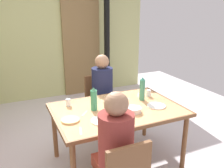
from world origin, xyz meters
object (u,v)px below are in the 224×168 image
object	(u,v)px
chair_far_diner	(99,100)
water_bottle_green_near	(94,100)
dining_table	(117,113)
water_bottle_green_far	(142,89)
serving_bowl_center	(134,110)
person_near_diner	(115,141)
person_far_diner	(103,85)

from	to	relation	value
chair_far_diner	water_bottle_green_near	bearing A→B (deg)	64.55
dining_table	water_bottle_green_far	distance (m)	0.46
water_bottle_green_far	dining_table	bearing A→B (deg)	-165.20
dining_table	chair_far_diner	bearing A→B (deg)	82.60
water_bottle_green_near	water_bottle_green_far	bearing A→B (deg)	3.60
serving_bowl_center	person_near_diner	bearing A→B (deg)	-131.75
dining_table	person_near_diner	size ratio (longest dim) A/B	1.90
chair_far_diner	serving_bowl_center	bearing A→B (deg)	90.38
water_bottle_green_near	dining_table	bearing A→B (deg)	-13.30
dining_table	serving_bowl_center	xyz separation A→B (m)	(0.12, -0.18, 0.09)
water_bottle_green_near	serving_bowl_center	distance (m)	0.46
dining_table	chair_far_diner	world-z (taller)	chair_far_diner
water_bottle_green_near	serving_bowl_center	size ratio (longest dim) A/B	1.59
person_near_diner	serving_bowl_center	xyz separation A→B (m)	(0.48, 0.54, -0.03)
person_near_diner	person_far_diner	xyz separation A→B (m)	(0.47, 1.43, 0.00)
dining_table	water_bottle_green_far	bearing A→B (deg)	14.80
water_bottle_green_far	chair_far_diner	bearing A→B (deg)	110.74
chair_far_diner	person_far_diner	bearing A→B (deg)	90.00
serving_bowl_center	person_far_diner	bearing A→B (deg)	90.44
person_near_diner	serving_bowl_center	size ratio (longest dim) A/B	4.53
person_far_diner	serving_bowl_center	world-z (taller)	person_far_diner
dining_table	person_near_diner	xyz separation A→B (m)	(-0.36, -0.71, 0.12)
person_far_diner	serving_bowl_center	bearing A→B (deg)	90.44
dining_table	chair_far_diner	distance (m)	0.87
chair_far_diner	water_bottle_green_far	distance (m)	0.88
water_bottle_green_near	person_far_diner	bearing A→B (deg)	60.08
chair_far_diner	water_bottle_green_far	world-z (taller)	water_bottle_green_far
chair_far_diner	water_bottle_green_far	xyz separation A→B (m)	(0.28, -0.75, 0.37)
dining_table	serving_bowl_center	bearing A→B (deg)	-56.21
person_near_diner	water_bottle_green_far	world-z (taller)	person_near_diner
water_bottle_green_near	serving_bowl_center	bearing A→B (deg)	-31.92
dining_table	serving_bowl_center	size ratio (longest dim) A/B	8.62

